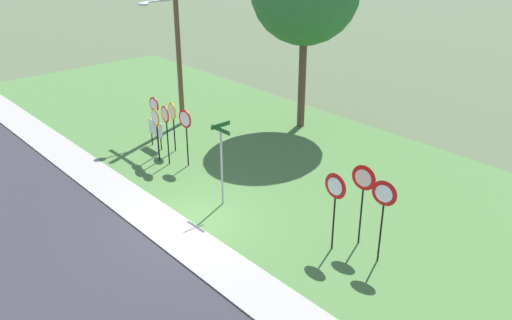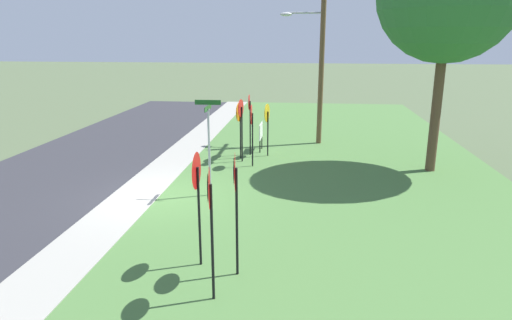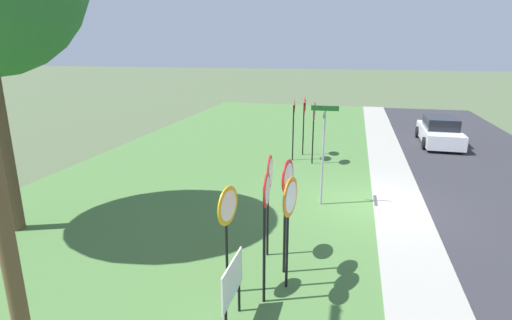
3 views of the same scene
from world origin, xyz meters
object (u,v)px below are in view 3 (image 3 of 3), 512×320
object	(u,v)px
yield_sign_far_left	(315,118)
street_name_post	(323,147)
stop_sign_far_left	(269,184)
stop_sign_far_right	(228,217)
stop_sign_near_right	(266,212)
notice_board	(232,283)
parked_sedan_distant	(440,132)
stop_sign_far_center	(290,209)
yield_sign_near_right	(305,111)
yield_sign_near_left	(294,113)
stop_sign_near_left	(287,192)

from	to	relation	value
yield_sign_far_left	street_name_post	world-z (taller)	street_name_post
stop_sign_far_left	street_name_post	size ratio (longest dim) A/B	0.79
stop_sign_far_right	stop_sign_near_right	bearing A→B (deg)	-88.94
stop_sign_far_right	yield_sign_far_left	xyz separation A→B (m)	(9.74, -0.68, 0.33)
stop_sign_far_right	street_name_post	xyz separation A→B (m)	(5.20, -1.39, 0.20)
yield_sign_far_left	notice_board	xyz separation A→B (m)	(-10.65, 0.32, -1.13)
stop_sign_far_left	parked_sedan_distant	xyz separation A→B (m)	(13.31, -6.10, -1.19)
stop_sign_far_center	stop_sign_far_right	world-z (taller)	stop_sign_far_center
yield_sign_near_right	parked_sedan_distant	world-z (taller)	yield_sign_near_right
stop_sign_far_center	yield_sign_near_left	distance (m)	9.70
notice_board	stop_sign_near_right	bearing A→B (deg)	-27.32
stop_sign_near_left	stop_sign_far_center	distance (m)	0.57
yield_sign_near_left	street_name_post	distance (m)	5.14
yield_sign_near_left	yield_sign_near_right	size ratio (longest dim) A/B	1.01
stop_sign_far_center	parked_sedan_distant	distance (m)	15.53
yield_sign_near_right	yield_sign_far_left	xyz separation A→B (m)	(-1.33, -0.57, -0.05)
notice_board	parked_sedan_distant	size ratio (longest dim) A/B	0.28
yield_sign_near_right	parked_sedan_distant	bearing A→B (deg)	-68.83
stop_sign_near_left	yield_sign_far_left	distance (m)	8.74
stop_sign_far_right	yield_sign_far_left	bearing A→B (deg)	6.42
stop_sign_near_right	yield_sign_far_left	bearing A→B (deg)	-2.11
stop_sign_near_left	yield_sign_near_right	world-z (taller)	yield_sign_near_right
yield_sign_far_left	street_name_post	xyz separation A→B (m)	(-4.54, -0.71, -0.13)
yield_sign_near_left	parked_sedan_distant	xyz separation A→B (m)	(4.90, -6.77, -1.45)
yield_sign_near_right	yield_sign_near_left	bearing A→B (deg)	152.01
yield_sign_far_left	parked_sedan_distant	xyz separation A→B (m)	(5.24, -5.88, -1.36)
stop_sign_near_left	notice_board	bearing A→B (deg)	170.69
stop_sign_far_center	yield_sign_near_left	world-z (taller)	yield_sign_near_left
stop_sign_near_left	stop_sign_near_right	xyz separation A→B (m)	(-1.13, 0.20, 0.01)
stop_sign_far_center	parked_sedan_distant	world-z (taller)	stop_sign_far_center
stop_sign_far_left	yield_sign_near_right	size ratio (longest dim) A/B	0.92
stop_sign_far_center	street_name_post	xyz separation A→B (m)	(4.72, -0.28, 0.11)
stop_sign_near_left	stop_sign_near_right	bearing A→B (deg)	178.54
stop_sign_near_left	yield_sign_far_left	xyz separation A→B (m)	(8.73, 0.29, 0.10)
yield_sign_near_right	parked_sedan_distant	xyz separation A→B (m)	(3.91, -6.45, -1.41)
stop_sign_far_center	yield_sign_far_left	bearing A→B (deg)	13.01
stop_sign_near_left	yield_sign_near_left	world-z (taller)	yield_sign_near_left
stop_sign_far_right	notice_board	bearing A→B (deg)	-148.09
yield_sign_near_left	parked_sedan_distant	distance (m)	8.48
stop_sign_far_left	stop_sign_far_center	bearing A→B (deg)	-154.55
stop_sign_far_left	yield_sign_near_right	distance (m)	9.41
street_name_post	parked_sedan_distant	xyz separation A→B (m)	(9.78, -5.17, -1.23)
yield_sign_far_left	stop_sign_far_right	bearing A→B (deg)	175.92
stop_sign_near_right	stop_sign_far_center	bearing A→B (deg)	-32.46
stop_sign_far_left	street_name_post	world-z (taller)	street_name_post
stop_sign_far_right	yield_sign_far_left	size ratio (longest dim) A/B	0.86
street_name_post	parked_sedan_distant	world-z (taller)	street_name_post
street_name_post	yield_sign_far_left	bearing A→B (deg)	8.33
yield_sign_near_right	street_name_post	bearing A→B (deg)	-177.74
stop_sign_far_center	yield_sign_far_left	xyz separation A→B (m)	(9.27, 0.44, 0.24)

